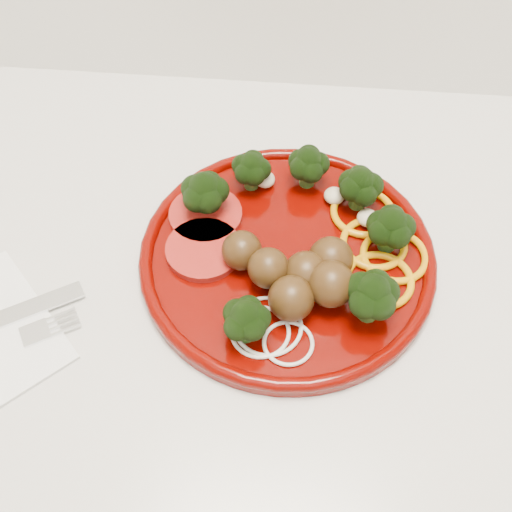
{
  "coord_description": "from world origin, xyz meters",
  "views": [
    {
      "loc": [
        -0.1,
        1.35,
        1.42
      ],
      "look_at": [
        -0.14,
        1.71,
        0.92
      ],
      "focal_mm": 45.0,
      "sensor_mm": 36.0,
      "label": 1
    }
  ],
  "objects": [
    {
      "name": "counter",
      "position": [
        0.0,
        1.7,
        0.45
      ],
      "size": [
        2.4,
        0.6,
        0.9
      ],
      "color": "beige",
      "rests_on": "ground"
    },
    {
      "name": "plate",
      "position": [
        -0.1,
        1.72,
        0.92
      ],
      "size": [
        0.29,
        0.29,
        0.06
      ],
      "rotation": [
        0.0,
        0.0,
        -0.15
      ],
      "color": "#4A0300",
      "rests_on": "counter"
    }
  ]
}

